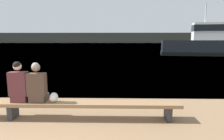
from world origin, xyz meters
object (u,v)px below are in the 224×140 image
Objects in this scene: tugboat_red at (203,45)px; shopping_bag at (54,97)px; person_right at (37,85)px; person_left at (19,85)px; bench_main at (13,104)px.

shopping_bag is at bearing 158.47° from tugboat_red.
person_right is at bearing 178.47° from shopping_bag.
person_left is 0.90m from shopping_bag.
tugboat_red is at bearing 59.33° from shopping_bag.
person_right is 4.14× the size of shopping_bag.
person_right is at bearing 157.66° from tugboat_red.
bench_main is 1.06m from shopping_bag.
shopping_bag is (0.40, -0.01, -0.29)m from person_right.
person_left reaches higher than shopping_bag.
person_left is at bearing 179.31° from shopping_bag.
bench_main is at bearing -178.14° from person_left.
shopping_bag is (0.85, -0.01, -0.30)m from person_left.
tugboat_red is at bearing 57.65° from person_left.
bench_main is at bearing 156.41° from tugboat_red.
bench_main is 0.79× the size of tugboat_red.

